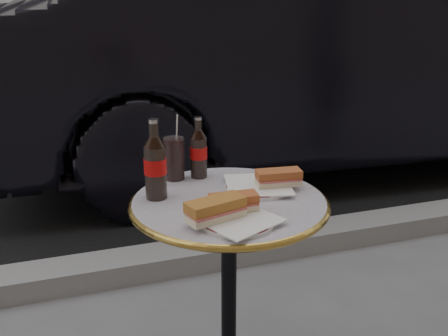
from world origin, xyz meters
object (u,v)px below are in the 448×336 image
object	(u,v)px
cola_glass	(174,158)
cola_bottle_right	(199,147)
cola_bottle_left	(155,159)
plate_left	(238,222)
bistro_table	(229,302)
parked_car	(326,55)
plate_right	(258,187)

from	to	relation	value
cola_glass	cola_bottle_right	bearing A→B (deg)	-5.76
cola_bottle_left	cola_bottle_right	xyz separation A→B (m)	(0.18, 0.14, -0.02)
plate_left	cola_glass	distance (m)	0.42
bistro_table	parked_car	distance (m)	2.70
bistro_table	cola_glass	xyz separation A→B (m)	(-0.12, 0.23, 0.44)
bistro_table	cola_bottle_right	bearing A→B (deg)	97.92
parked_car	cola_glass	bearing A→B (deg)	143.42
bistro_table	cola_bottle_left	bearing A→B (deg)	157.04
plate_right	cola_bottle_right	world-z (taller)	cola_bottle_right
plate_left	parked_car	distance (m)	2.82
plate_left	cola_bottle_left	bearing A→B (deg)	123.88
bistro_table	plate_left	bearing A→B (deg)	-101.22
parked_car	bistro_table	bearing A→B (deg)	148.56
bistro_table	plate_right	size ratio (longest dim) A/B	3.39
plate_left	cola_bottle_right	world-z (taller)	cola_bottle_right
cola_glass	plate_right	bearing A→B (deg)	-37.14
bistro_table	cola_bottle_right	world-z (taller)	cola_bottle_right
cola_bottle_right	bistro_table	bearing A→B (deg)	-82.08
cola_bottle_right	parked_car	distance (m)	2.50
bistro_table	cola_bottle_right	size ratio (longest dim) A/B	3.44
plate_left	plate_right	distance (m)	0.28
plate_left	plate_right	world-z (taller)	same
cola_bottle_left	plate_left	bearing A→B (deg)	-56.12
plate_right	cola_bottle_left	xyz separation A→B (m)	(-0.33, 0.03, 0.12)
parked_car	cola_bottle_left	bearing A→B (deg)	143.86
bistro_table	cola_glass	size ratio (longest dim) A/B	5.03
plate_right	cola_bottle_left	size ratio (longest dim) A/B	0.85
plate_left	cola_bottle_left	size ratio (longest dim) A/B	0.82
cola_bottle_left	parked_car	xyz separation A→B (m)	(1.72, 2.10, -0.05)
plate_left	cola_glass	xyz separation A→B (m)	(-0.08, 0.41, 0.07)
cola_bottle_left	cola_glass	distance (m)	0.18
plate_right	cola_bottle_right	bearing A→B (deg)	131.74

